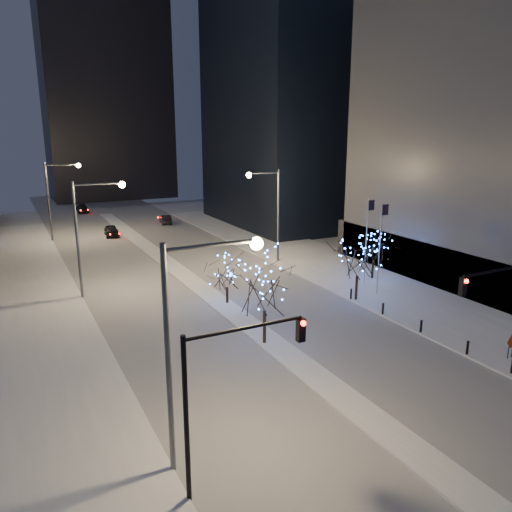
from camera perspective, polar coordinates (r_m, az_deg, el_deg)
ground at (r=26.26m, az=14.62°, el=-18.87°), size 160.00×160.00×0.00m
road at (r=55.07m, az=-10.13°, el=-0.75°), size 20.00×130.00×0.02m
median at (r=50.46m, az=-8.45°, el=-2.01°), size 2.00×80.00×0.15m
east_sidewalk at (r=49.08m, az=12.37°, el=-2.66°), size 10.00×90.00×0.15m
west_sidewalk at (r=38.68m, az=-23.57°, el=-8.29°), size 8.00×90.00×0.15m
horizon_block at (r=110.26m, az=-16.76°, el=17.38°), size 24.00×14.00×42.00m
street_lamp_w_near at (r=20.55m, az=-7.32°, el=-7.75°), size 4.40×0.56×10.00m
street_lamp_w_mid at (r=44.12m, az=-18.53°, el=3.60°), size 4.40×0.56×10.00m
street_lamp_w_far at (r=68.70m, az=-21.86°, el=6.95°), size 4.40×0.56×10.00m
street_lamp_east at (r=53.06m, az=1.70°, el=6.01°), size 3.90×0.56×10.00m
traffic_signal_west at (r=19.77m, az=-3.70°, el=-14.18°), size 5.26×0.43×7.00m
traffic_signal_east at (r=31.01m, az=26.47°, el=-4.89°), size 5.26×0.43×7.00m
flagpoles at (r=44.84m, az=13.29°, el=1.92°), size 1.35×2.60×8.00m
bollards at (r=38.82m, az=16.25°, el=-6.71°), size 0.16×12.16×0.90m
car_near at (r=70.16m, az=-16.18°, el=2.78°), size 2.14×4.47×1.47m
car_mid at (r=77.61m, az=-10.30°, el=4.14°), size 2.02×4.21×1.33m
car_far at (r=91.70m, az=-19.22°, el=5.12°), size 2.06×4.62×1.32m
holiday_tree_median_near at (r=32.76m, az=1.00°, el=-3.26°), size 5.65×5.65×6.35m
holiday_tree_median_far at (r=40.90m, az=-3.35°, el=-1.97°), size 4.07×4.07×4.01m
holiday_tree_plaza_near at (r=42.10m, az=11.59°, el=-0.05°), size 5.57×5.57×5.76m
holiday_tree_plaza_far at (r=48.80m, az=13.31°, el=0.74°), size 4.17×4.17×4.34m
construction_sign at (r=35.50m, az=27.15°, el=-8.86°), size 1.00×0.15×1.65m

